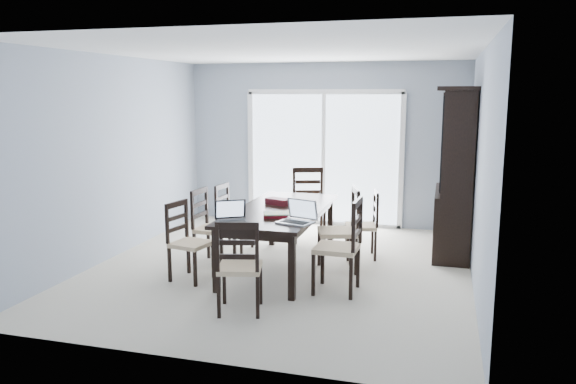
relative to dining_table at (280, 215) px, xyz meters
name	(u,v)px	position (x,y,z in m)	size (l,w,h in m)	color
floor	(280,268)	(0.00, 0.00, -0.67)	(5.00, 5.00, 0.00)	beige
ceiling	(280,51)	(0.00, 0.00, 1.93)	(5.00, 5.00, 0.00)	white
back_wall	(324,145)	(0.00, 2.50, 0.63)	(4.50, 0.02, 2.60)	#909BAC
wall_left	(114,157)	(-2.25, 0.00, 0.63)	(0.02, 5.00, 2.60)	#909BAC
wall_right	(479,170)	(2.25, 0.00, 0.63)	(0.02, 5.00, 2.60)	#909BAC
balcony	(335,214)	(0.00, 3.50, -0.72)	(4.50, 2.00, 0.10)	gray
railing	(345,174)	(0.00, 4.50, -0.12)	(4.50, 0.06, 1.10)	#99999E
dining_table	(280,215)	(0.00, 0.00, 0.00)	(1.00, 2.20, 0.75)	black
china_hutch	(455,174)	(2.02, 1.25, 0.40)	(0.50, 1.38, 2.20)	black
sliding_door	(324,158)	(0.00, 2.48, 0.41)	(2.52, 0.05, 2.18)	silver
chair_left_near	(184,232)	(-0.95, -0.67, -0.12)	(0.47, 0.46, 1.04)	black
chair_left_mid	(207,218)	(-0.94, -0.04, -0.09)	(0.45, 0.44, 1.09)	black
chair_left_far	(229,210)	(-0.92, 0.64, -0.12)	(0.43, 0.42, 1.04)	black
chair_right_near	(346,236)	(0.91, -0.62, -0.05)	(0.47, 0.46, 1.19)	black
chair_right_mid	(346,220)	(0.78, 0.14, -0.06)	(0.57, 0.56, 1.17)	black
chair_right_far	(368,217)	(0.96, 0.75, -0.13)	(0.47, 0.46, 1.02)	black
chair_end_near	(239,257)	(0.03, -1.51, -0.10)	(0.50, 0.51, 1.09)	black
chair_end_far	(308,196)	(-0.01, 1.50, -0.04)	(0.58, 0.58, 1.20)	black
laptop_dark	(232,218)	(-0.28, -0.88, 0.13)	(0.41, 0.37, 0.23)	black
laptop_silver	(295,218)	(0.38, -0.72, 0.14)	(0.42, 0.35, 0.25)	silver
book_stack	(276,215)	(0.09, -0.46, 0.10)	(0.35, 0.31, 0.05)	maroon
cell_phone	(243,226)	(-0.11, -1.00, 0.08)	(0.10, 0.05, 0.01)	black
game_box	(278,202)	(-0.09, 0.22, 0.12)	(0.30, 0.15, 0.08)	#4C0F16
hot_tub	(286,181)	(-0.92, 3.50, -0.16)	(2.05, 1.85, 1.03)	maroon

